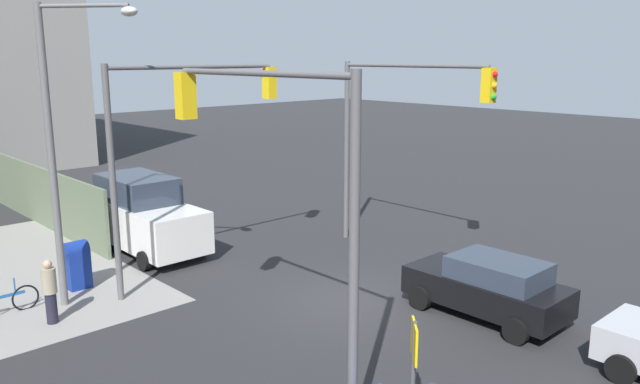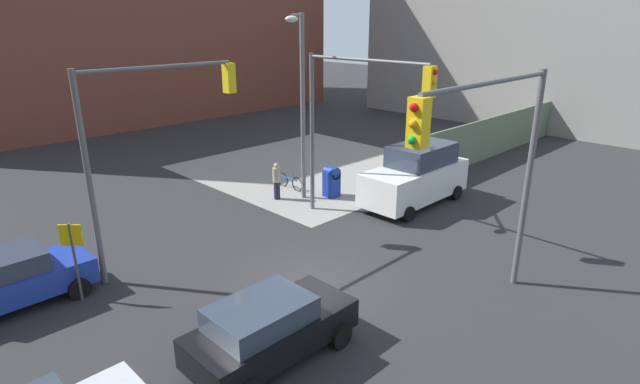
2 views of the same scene
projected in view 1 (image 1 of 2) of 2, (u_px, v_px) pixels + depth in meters
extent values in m
plane|color=#28282B|center=(348.00, 302.00, 17.31)|extent=(120.00, 120.00, 0.00)
cube|color=#607056|center=(3.00, 179.00, 28.34)|extent=(21.69, 0.12, 2.40)
cylinder|color=#59595B|center=(354.00, 267.00, 10.40)|extent=(0.18, 0.18, 6.50)
cylinder|color=#59595B|center=(257.00, 73.00, 11.54)|extent=(5.08, 0.12, 0.12)
cube|color=yellow|center=(186.00, 96.00, 13.46)|extent=(0.32, 0.36, 1.00)
sphere|color=red|center=(180.00, 81.00, 13.52)|extent=(0.18, 0.18, 0.18)
sphere|color=orange|center=(181.00, 95.00, 13.59)|extent=(0.18, 0.18, 0.18)
sphere|color=green|center=(182.00, 110.00, 13.66)|extent=(0.18, 0.18, 0.18)
cylinder|color=#59595B|center=(347.00, 152.00, 22.83)|extent=(0.18, 0.18, 6.50)
cylinder|color=#59595B|center=(411.00, 66.00, 20.10)|extent=(5.77, 0.12, 0.12)
cube|color=yellow|center=(489.00, 85.00, 18.16)|extent=(0.32, 0.36, 1.00)
sphere|color=red|center=(495.00, 74.00, 17.96)|extent=(0.18, 0.18, 0.18)
sphere|color=orange|center=(494.00, 86.00, 18.03)|extent=(0.18, 0.18, 0.18)
sphere|color=green|center=(493.00, 97.00, 18.10)|extent=(0.18, 0.18, 0.18)
cylinder|color=#59595B|center=(113.00, 186.00, 16.81)|extent=(0.18, 0.18, 6.50)
cylinder|color=#59595B|center=(195.00, 67.00, 17.96)|extent=(0.12, 5.44, 0.12)
cube|color=yellow|center=(269.00, 83.00, 19.89)|extent=(0.36, 0.32, 1.00)
sphere|color=red|center=(274.00, 73.00, 19.94)|extent=(0.18, 0.18, 0.18)
sphere|color=orange|center=(274.00, 83.00, 20.01)|extent=(0.18, 0.18, 0.18)
sphere|color=green|center=(274.00, 93.00, 20.08)|extent=(0.18, 0.18, 0.18)
cylinder|color=slate|center=(52.00, 161.00, 16.28)|extent=(0.20, 0.20, 8.00)
cylinder|color=slate|center=(82.00, 6.00, 15.27)|extent=(1.94, 1.57, 0.10)
ellipsoid|color=silver|center=(129.00, 11.00, 15.13)|extent=(0.56, 0.36, 0.24)
cube|color=yellow|center=(414.00, 341.00, 10.37)|extent=(0.48, 0.48, 0.64)
cube|color=navy|center=(77.00, 269.00, 18.26)|extent=(0.56, 0.64, 1.15)
cylinder|color=navy|center=(76.00, 251.00, 18.14)|extent=(0.56, 0.64, 0.56)
cylinder|color=black|center=(621.00, 369.00, 12.96)|extent=(0.64, 0.22, 0.64)
cube|color=black|center=(485.00, 290.00, 16.29)|extent=(4.18, 1.80, 0.75)
cube|color=#2D3847|center=(498.00, 270.00, 15.91)|extent=(2.34, 1.58, 0.55)
cylinder|color=black|center=(420.00, 298.00, 16.78)|extent=(0.64, 0.22, 0.64)
cylinder|color=black|center=(459.00, 282.00, 17.98)|extent=(0.64, 0.22, 0.64)
cylinder|color=black|center=(516.00, 331.00, 14.75)|extent=(0.64, 0.22, 0.64)
cylinder|color=black|center=(552.00, 310.00, 15.95)|extent=(0.64, 0.22, 0.64)
cube|color=white|center=(145.00, 223.00, 21.66)|extent=(5.40, 2.10, 1.40)
cube|color=#2D3847|center=(137.00, 188.00, 21.72)|extent=(3.02, 1.85, 0.90)
cylinder|color=black|center=(201.00, 247.00, 21.20)|extent=(0.64, 0.22, 0.64)
cylinder|color=black|center=(144.00, 261.00, 19.80)|extent=(0.64, 0.22, 0.64)
cylinder|color=black|center=(148.00, 226.00, 23.82)|extent=(0.64, 0.22, 0.64)
cylinder|color=black|center=(95.00, 237.00, 22.42)|extent=(0.64, 0.22, 0.64)
cylinder|color=#9E937A|center=(49.00, 281.00, 15.71)|extent=(0.36, 0.36, 0.65)
sphere|color=tan|center=(47.00, 264.00, 15.62)|extent=(0.22, 0.22, 0.22)
cylinder|color=#1E1E2D|center=(52.00, 308.00, 15.87)|extent=(0.28, 0.28, 0.82)
torus|color=black|center=(26.00, 298.00, 16.76)|extent=(0.05, 0.71, 0.71)
cube|color=#1E5999|center=(4.00, 296.00, 16.38)|extent=(0.04, 1.04, 0.08)
cylinder|color=#1E5999|center=(14.00, 285.00, 16.51)|extent=(0.04, 0.04, 0.40)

